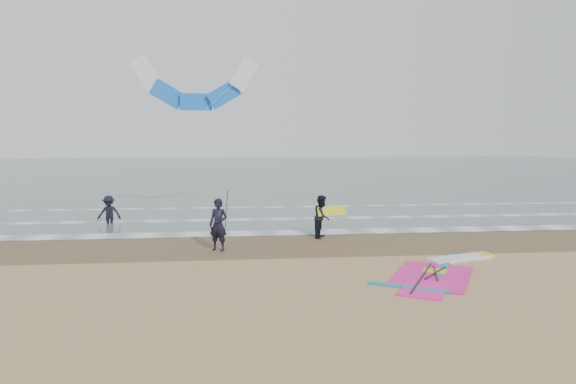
{
  "coord_description": "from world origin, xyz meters",
  "views": [
    {
      "loc": [
        -2.33,
        -14.12,
        4.32
      ],
      "look_at": [
        -0.36,
        5.0,
        2.2
      ],
      "focal_mm": 32.0,
      "sensor_mm": 36.0,
      "label": 1
    }
  ],
  "objects": [
    {
      "name": "carried_kiteboard",
      "position": [
        1.71,
        6.98,
        1.15
      ],
      "size": [
        1.3,
        0.51,
        0.39
      ],
      "color": "yellow",
      "rests_on": "ground"
    },
    {
      "name": "wet_sand_band",
      "position": [
        0.0,
        6.0,
        0.0
      ],
      "size": [
        120.0,
        5.0,
        0.01
      ],
      "primitive_type": "cube",
      "color": "brown",
      "rests_on": "ground"
    },
    {
      "name": "person_standing",
      "position": [
        -2.98,
        5.01,
        0.99
      ],
      "size": [
        0.86,
        0.74,
        1.98
      ],
      "primitive_type": "imported",
      "rotation": [
        0.0,
        0.0,
        -0.43
      ],
      "color": "black",
      "rests_on": "ground"
    },
    {
      "name": "held_pole",
      "position": [
        -2.68,
        5.01,
        1.45
      ],
      "size": [
        0.17,
        0.86,
        1.82
      ],
      "color": "black",
      "rests_on": "ground"
    },
    {
      "name": "foam_waterline",
      "position": [
        0.0,
        10.44,
        0.03
      ],
      "size": [
        120.0,
        9.15,
        0.02
      ],
      "color": "white",
      "rests_on": "ground"
    },
    {
      "name": "sea_water",
      "position": [
        0.0,
        48.0,
        0.01
      ],
      "size": [
        120.0,
        80.0,
        0.02
      ],
      "primitive_type": "cube",
      "color": "#47605E",
      "rests_on": "ground"
    },
    {
      "name": "windsurf_rig",
      "position": [
        4.17,
        1.23,
        0.03
      ],
      "size": [
        5.33,
        5.05,
        0.13
      ],
      "color": "white",
      "rests_on": "ground"
    },
    {
      "name": "surf_kite",
      "position": [
        -4.39,
        13.94,
        6.85
      ],
      "size": [
        7.51,
        2.72,
        7.38
      ],
      "color": "white",
      "rests_on": "ground"
    },
    {
      "name": "ground",
      "position": [
        0.0,
        0.0,
        0.0
      ],
      "size": [
        120.0,
        120.0,
        0.0
      ],
      "primitive_type": "plane",
      "color": "tan",
      "rests_on": "ground"
    },
    {
      "name": "person_wading",
      "position": [
        -8.51,
        11.49,
        0.88
      ],
      "size": [
        1.16,
        0.7,
        1.75
      ],
      "primitive_type": "imported",
      "rotation": [
        0.0,
        0.0,
        -0.04
      ],
      "color": "black",
      "rests_on": "ground"
    },
    {
      "name": "person_walking",
      "position": [
        1.31,
        7.08,
        0.91
      ],
      "size": [
        0.99,
        1.09,
        1.81
      ],
      "primitive_type": "imported",
      "rotation": [
        0.0,
        0.0,
        1.13
      ],
      "color": "black",
      "rests_on": "ground"
    }
  ]
}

